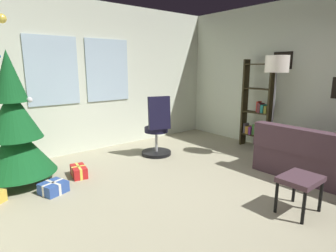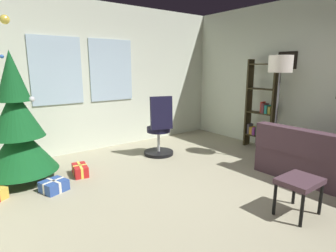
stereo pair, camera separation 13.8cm
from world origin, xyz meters
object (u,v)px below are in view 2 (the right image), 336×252
gift_box_green (39,162)px  bookshelf (261,110)px  footstool (299,184)px  floor_lamp (280,71)px  holiday_tree (18,130)px  gift_box_red (80,170)px  gift_box_blue (54,186)px  office_chair (159,132)px

gift_box_green → bookshelf: bearing=-20.3°
footstool → floor_lamp: bearing=40.4°
footstool → holiday_tree: holiday_tree is taller
gift_box_red → bookshelf: size_ratio=0.21×
gift_box_blue → floor_lamp: (3.46, -1.08, 1.51)m
gift_box_green → office_chair: office_chair is taller
footstool → office_chair: bearing=90.3°
floor_lamp → gift_box_green: bearing=148.9°
holiday_tree → floor_lamp: (3.72, -1.69, 0.80)m
gift_box_red → office_chair: 1.59m
footstool → bookshelf: bearing=44.0°
office_chair → bookshelf: (1.91, -0.84, 0.34)m
gift_box_red → floor_lamp: size_ratio=0.21×
gift_box_red → floor_lamp: bearing=-25.4°
holiday_tree → gift_box_blue: size_ratio=6.18×
bookshelf → footstool: bearing=-136.0°
gift_box_red → office_chair: office_chair is taller
bookshelf → floor_lamp: bearing=-127.5°
footstool → holiday_tree: 3.73m
footstool → gift_box_red: footstool is taller
gift_box_red → floor_lamp: 3.62m
gift_box_blue → bookshelf: (3.93, -0.46, 0.71)m
footstool → gift_box_blue: 3.08m
holiday_tree → gift_box_red: size_ratio=6.13×
gift_box_red → office_chair: (1.54, 0.05, 0.37)m
footstool → floor_lamp: (1.42, 1.21, 1.21)m
office_chair → holiday_tree: bearing=174.3°
footstool → holiday_tree: bearing=128.4°
gift_box_red → bookshelf: bearing=-12.9°
gift_box_blue → floor_lamp: 3.92m
footstool → gift_box_blue: footstool is taller
holiday_tree → office_chair: (2.29, -0.23, -0.33)m
gift_box_blue → footstool: bearing=-48.3°
gift_box_red → footstool: bearing=-59.3°
gift_box_blue → floor_lamp: bearing=-17.3°
gift_box_red → office_chair: size_ratio=0.33×
holiday_tree → floor_lamp: holiday_tree is taller
office_chair → bookshelf: bearing=-23.8°
gift_box_blue → holiday_tree: bearing=113.4°
bookshelf → office_chair: bearing=156.2°
office_chair → bookshelf: bookshelf is taller
office_chair → bookshelf: size_ratio=0.63×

